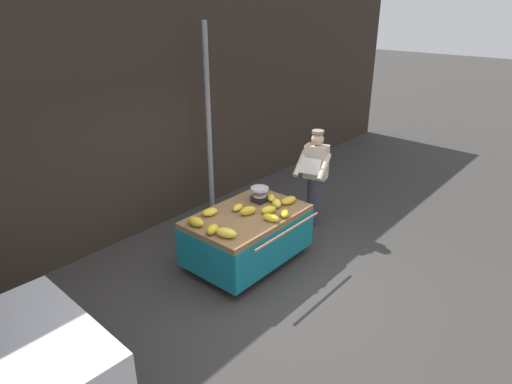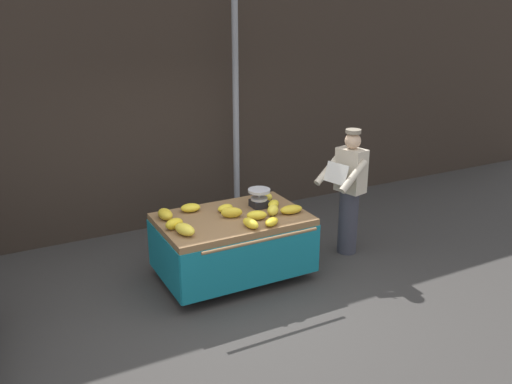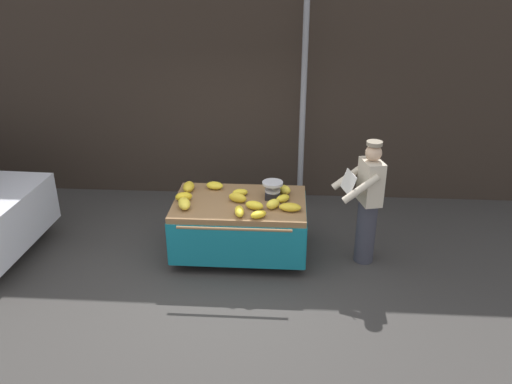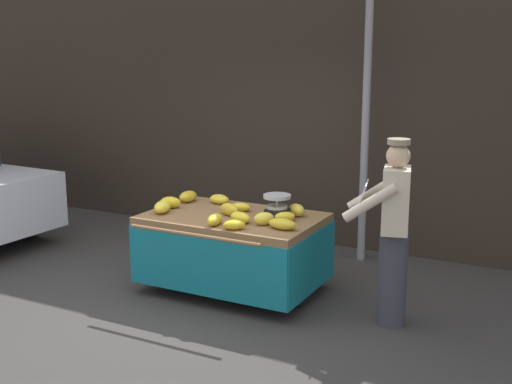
{
  "view_description": "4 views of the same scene",
  "coord_description": "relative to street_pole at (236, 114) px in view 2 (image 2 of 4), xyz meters",
  "views": [
    {
      "loc": [
        -4.1,
        -3.17,
        3.71
      ],
      "look_at": [
        0.5,
        0.75,
        1.06
      ],
      "focal_mm": 31.21,
      "sensor_mm": 36.0,
      "label": 1
    },
    {
      "loc": [
        -2.33,
        -4.82,
        3.25
      ],
      "look_at": [
        0.6,
        0.78,
        1.04
      ],
      "focal_mm": 38.27,
      "sensor_mm": 36.0,
      "label": 2
    },
    {
      "loc": [
        0.86,
        -5.48,
        3.78
      ],
      "look_at": [
        0.46,
        0.66,
        0.98
      ],
      "focal_mm": 36.08,
      "sensor_mm": 36.0,
      "label": 3
    },
    {
      "loc": [
        3.42,
        -4.85,
        2.45
      ],
      "look_at": [
        0.43,
        0.85,
        1.05
      ],
      "focal_mm": 45.25,
      "sensor_mm": 36.0,
      "label": 4
    }
  ],
  "objects": [
    {
      "name": "banana_bunch_12",
      "position": [
        -0.39,
        -1.82,
        -0.82
      ],
      "size": [
        0.23,
        0.24,
        0.12
      ],
      "primitive_type": "ellipsoid",
      "rotation": [
        0.0,
        0.0,
        2.4
      ],
      "color": "yellow",
      "rests_on": "banana_cart"
    },
    {
      "name": "banana_bunch_5",
      "position": [
        -0.87,
        -1.66,
        -0.81
      ],
      "size": [
        0.28,
        0.21,
        0.13
      ],
      "primitive_type": "ellipsoid",
      "rotation": [
        0.0,
        0.0,
        1.19
      ],
      "color": "gold",
      "rests_on": "banana_cart"
    },
    {
      "name": "ground_plane",
      "position": [
        -1.08,
        -2.33,
        -1.69
      ],
      "size": [
        60.0,
        60.0,
        0.0
      ],
      "primitive_type": "plane",
      "color": "#383533"
    },
    {
      "name": "vendor_person",
      "position": [
        0.84,
        -1.69,
        -0.82
      ],
      "size": [
        0.66,
        0.61,
        1.71
      ],
      "color": "#383842",
      "rests_on": "ground"
    },
    {
      "name": "weighing_scale",
      "position": [
        -0.41,
        -1.5,
        -0.76
      ],
      "size": [
        0.28,
        0.28,
        0.24
      ],
      "color": "black",
      "rests_on": "banana_cart"
    },
    {
      "name": "banana_bunch_4",
      "position": [
        -0.81,
        -2.04,
        -0.82
      ],
      "size": [
        0.16,
        0.27,
        0.11
      ],
      "primitive_type": "ellipsoid",
      "rotation": [
        0.0,
        0.0,
        0.17
      ],
      "color": "yellow",
      "rests_on": "banana_cart"
    },
    {
      "name": "banana_bunch_9",
      "position": [
        -1.59,
        -1.67,
        -0.82
      ],
      "size": [
        0.25,
        0.19,
        0.12
      ],
      "primitive_type": "ellipsoid",
      "rotation": [
        0.0,
        0.0,
        1.86
      ],
      "color": "gold",
      "rests_on": "banana_cart"
    },
    {
      "name": "banana_bunch_8",
      "position": [
        -1.58,
        -1.34,
        -0.82
      ],
      "size": [
        0.16,
        0.28,
        0.12
      ],
      "primitive_type": "ellipsoid",
      "rotation": [
        0.0,
        0.0,
        0.03
      ],
      "color": "gold",
      "rests_on": "banana_cart"
    },
    {
      "name": "banana_bunch_11",
      "position": [
        -0.85,
        -1.45,
        -0.83
      ],
      "size": [
        0.23,
        0.17,
        0.09
      ],
      "primitive_type": "ellipsoid",
      "rotation": [
        0.0,
        0.0,
        1.8
      ],
      "color": "yellow",
      "rests_on": "banana_cart"
    },
    {
      "name": "banana_bunch_1",
      "position": [
        -1.23,
        -1.25,
        -0.83
      ],
      "size": [
        0.27,
        0.21,
        0.1
      ],
      "primitive_type": "ellipsoid",
      "rotation": [
        0.0,
        0.0,
        1.37
      ],
      "color": "yellow",
      "rests_on": "banana_cart"
    },
    {
      "name": "back_wall",
      "position": [
        -1.08,
        0.51,
        0.27
      ],
      "size": [
        16.0,
        0.24,
        3.92
      ],
      "primitive_type": "cube",
      "color": "#332821",
      "rests_on": "ground"
    },
    {
      "name": "banana_bunch_2",
      "position": [
        -1.54,
        -1.88,
        -0.81
      ],
      "size": [
        0.23,
        0.32,
        0.13
      ],
      "primitive_type": "ellipsoid",
      "rotation": [
        0.0,
        0.0,
        0.3
      ],
      "color": "yellow",
      "rests_on": "banana_cart"
    },
    {
      "name": "banana_bunch_6",
      "position": [
        -0.56,
        -2.1,
        -0.83
      ],
      "size": [
        0.25,
        0.23,
        0.09
      ],
      "primitive_type": "ellipsoid",
      "rotation": [
        0.0,
        0.0,
        2.17
      ],
      "color": "gold",
      "rests_on": "banana_cart"
    },
    {
      "name": "banana_cart",
      "position": [
        -0.84,
        -1.63,
        -1.09
      ],
      "size": [
        1.79,
        1.35,
        0.82
      ],
      "color": "olive",
      "rests_on": "ground"
    },
    {
      "name": "banana_bunch_7",
      "position": [
        -0.25,
        -1.36,
        -0.82
      ],
      "size": [
        0.25,
        0.24,
        0.13
      ],
      "primitive_type": "ellipsoid",
      "rotation": [
        0.0,
        0.0,
        0.88
      ],
      "color": "yellow",
      "rests_on": "banana_cart"
    },
    {
      "name": "banana_bunch_3",
      "position": [
        -0.63,
        -1.85,
        -0.82
      ],
      "size": [
        0.27,
        0.21,
        0.11
      ],
      "primitive_type": "ellipsoid",
      "rotation": [
        0.0,
        0.0,
        1.24
      ],
      "color": "yellow",
      "rests_on": "banana_cart"
    },
    {
      "name": "street_pole",
      "position": [
        0.0,
        0.0,
        0.0
      ],
      "size": [
        0.09,
        0.09,
        3.39
      ],
      "primitive_type": "cylinder",
      "color": "gray",
      "rests_on": "ground"
    },
    {
      "name": "banana_bunch_10",
      "position": [
        -0.17,
        -1.88,
        -0.83
      ],
      "size": [
        0.3,
        0.17,
        0.1
      ],
      "primitive_type": "ellipsoid",
      "rotation": [
        0.0,
        0.0,
        1.5
      ],
      "color": "gold",
      "rests_on": "banana_cart"
    },
    {
      "name": "banana_bunch_0",
      "position": [
        -0.26,
        -1.61,
        -0.83
      ],
      "size": [
        0.24,
        0.23,
        0.1
      ],
      "primitive_type": "ellipsoid",
      "rotation": [
        0.0,
        0.0,
        2.31
      ],
      "color": "yellow",
      "rests_on": "banana_cart"
    }
  ]
}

